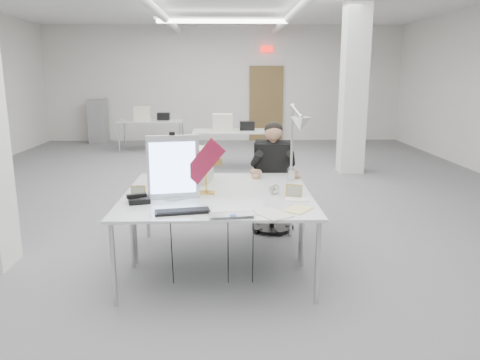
# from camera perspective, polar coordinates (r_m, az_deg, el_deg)

# --- Properties ---
(room_shell) EXTENTS (10.04, 14.04, 3.24)m
(room_shell) POSITION_cam_1_polar(r_m,az_deg,el_deg) (6.62, -2.12, 11.15)
(room_shell) COLOR #5D5D60
(room_shell) RESTS_ON ground
(desk_main) EXTENTS (1.80, 0.90, 0.02)m
(desk_main) POSITION_cam_1_polar(r_m,az_deg,el_deg) (4.15, -2.88, -3.24)
(desk_main) COLOR silver
(desk_main) RESTS_ON room_shell
(desk_second) EXTENTS (1.80, 0.90, 0.02)m
(desk_second) POSITION_cam_1_polar(r_m,az_deg,el_deg) (5.02, -2.64, -0.39)
(desk_second) COLOR silver
(desk_second) RESTS_ON room_shell
(bg_desk_a) EXTENTS (1.60, 0.80, 0.02)m
(bg_desk_a) POSITION_cam_1_polar(r_m,az_deg,el_deg) (9.55, -0.92, 5.95)
(bg_desk_a) COLOR silver
(bg_desk_a) RESTS_ON room_shell
(bg_desk_b) EXTENTS (1.60, 0.80, 0.02)m
(bg_desk_b) POSITION_cam_1_polar(r_m,az_deg,el_deg) (11.89, -10.79, 7.09)
(bg_desk_b) COLOR silver
(bg_desk_b) RESTS_ON room_shell
(filing_cabinet) EXTENTS (0.45, 0.55, 1.20)m
(filing_cabinet) POSITION_cam_1_polar(r_m,az_deg,el_deg) (13.68, -16.90, 6.90)
(filing_cabinet) COLOR gray
(filing_cabinet) RESTS_ON room_shell
(office_chair) EXTENTS (0.62, 0.62, 1.11)m
(office_chair) POSITION_cam_1_polar(r_m,az_deg,el_deg) (5.67, 3.96, -0.80)
(office_chair) COLOR black
(office_chair) RESTS_ON room_shell
(seated_person) EXTENTS (0.50, 0.60, 0.81)m
(seated_person) POSITION_cam_1_polar(r_m,az_deg,el_deg) (5.55, 4.06, 2.55)
(seated_person) COLOR black
(seated_person) RESTS_ON office_chair
(monitor) EXTENTS (0.48, 0.13, 0.59)m
(monitor) POSITION_cam_1_polar(r_m,az_deg,el_deg) (4.33, -8.15, 1.54)
(monitor) COLOR silver
(monitor) RESTS_ON desk_main
(pennant) EXTENTS (0.40, 0.13, 0.44)m
(pennant) POSITION_cam_1_polar(r_m,az_deg,el_deg) (4.26, -4.37, 2.26)
(pennant) COLOR maroon
(pennant) RESTS_ON monitor
(keyboard) EXTENTS (0.48, 0.24, 0.02)m
(keyboard) POSITION_cam_1_polar(r_m,az_deg,el_deg) (3.94, -7.03, -3.84)
(keyboard) COLOR black
(keyboard) RESTS_ON desk_main
(laptop) EXTENTS (0.40, 0.28, 0.03)m
(laptop) POSITION_cam_1_polar(r_m,az_deg,el_deg) (3.75, -0.84, -4.56)
(laptop) COLOR #A6A7AB
(laptop) RESTS_ON desk_main
(mouse) EXTENTS (0.11, 0.08, 0.04)m
(mouse) POSITION_cam_1_polar(r_m,az_deg,el_deg) (3.90, 1.08, -3.79)
(mouse) COLOR #BCBBC0
(mouse) RESTS_ON desk_main
(bankers_lamp) EXTENTS (0.30, 0.22, 0.32)m
(bankers_lamp) POSITION_cam_1_polar(r_m,az_deg,el_deg) (4.51, -4.14, 0.32)
(bankers_lamp) COLOR #D68D43
(bankers_lamp) RESTS_ON desk_main
(desk_phone) EXTENTS (0.23, 0.21, 0.05)m
(desk_phone) POSITION_cam_1_polar(r_m,az_deg,el_deg) (4.30, -12.20, -2.42)
(desk_phone) COLOR black
(desk_phone) RESTS_ON desk_main
(picture_frame_left) EXTENTS (0.14, 0.05, 0.11)m
(picture_frame_left) POSITION_cam_1_polar(r_m,az_deg,el_deg) (4.51, -12.30, -1.34)
(picture_frame_left) COLOR tan
(picture_frame_left) RESTS_ON desk_main
(picture_frame_right) EXTENTS (0.16, 0.09, 0.12)m
(picture_frame_right) POSITION_cam_1_polar(r_m,az_deg,el_deg) (4.42, 6.59, -1.30)
(picture_frame_right) COLOR tan
(picture_frame_right) RESTS_ON desk_main
(desk_clock) EXTENTS (0.10, 0.06, 0.10)m
(desk_clock) POSITION_cam_1_polar(r_m,az_deg,el_deg) (4.52, 4.18, -1.08)
(desk_clock) COLOR #A6A5AA
(desk_clock) RESTS_ON desk_main
(paper_stack_a) EXTENTS (0.36, 0.39, 0.01)m
(paper_stack_a) POSITION_cam_1_polar(r_m,az_deg,el_deg) (3.88, 3.92, -4.13)
(paper_stack_a) COLOR beige
(paper_stack_a) RESTS_ON desk_main
(paper_stack_b) EXTENTS (0.29, 0.31, 0.01)m
(paper_stack_b) POSITION_cam_1_polar(r_m,az_deg,el_deg) (4.02, 7.09, -3.58)
(paper_stack_b) COLOR #EADC8C
(paper_stack_b) RESTS_ON desk_main
(paper_stack_c) EXTENTS (0.23, 0.17, 0.01)m
(paper_stack_c) POSITION_cam_1_polar(r_m,az_deg,el_deg) (4.35, 6.98, -2.34)
(paper_stack_c) COLOR silver
(paper_stack_c) RESTS_ON desk_main
(beige_monitor) EXTENTS (0.44, 0.43, 0.37)m
(beige_monitor) POSITION_cam_1_polar(r_m,az_deg,el_deg) (5.02, -5.85, 1.86)
(beige_monitor) COLOR beige
(beige_monitor) RESTS_ON desk_second
(architect_lamp) EXTENTS (0.38, 0.71, 0.87)m
(architect_lamp) POSITION_cam_1_polar(r_m,az_deg,el_deg) (4.80, 6.75, 4.40)
(architect_lamp) COLOR silver
(architect_lamp) RESTS_ON desk_second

